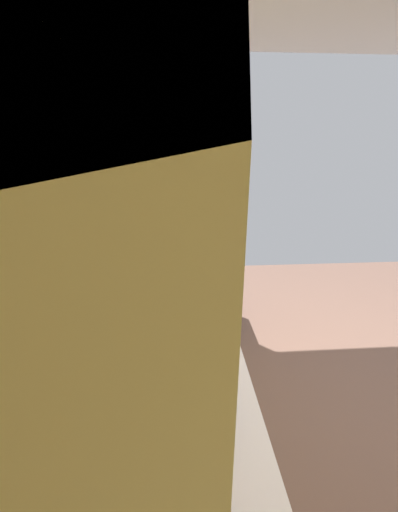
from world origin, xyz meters
The scene contains 8 objects.
ground_plane centered at (0.00, 0.00, 0.00)m, with size 5.92×5.92×0.00m, color brown.
wall_back centered at (0.00, 1.62, 1.37)m, with size 3.82×0.12×2.75m, color beige.
counter_run centered at (-0.40, 1.27, 0.46)m, with size 2.89×0.61×0.92m.
upper_cabinets centered at (-0.40, 1.40, 1.86)m, with size 2.19×0.32×0.55m.
oven_range centered at (1.38, 1.23, 0.47)m, with size 0.68×0.68×1.10m.
microwave centered at (0.37, 1.29, 1.06)m, with size 0.50×0.38×0.28m.
bowl centered at (-0.41, 1.20, 0.95)m, with size 0.13×0.13×0.07m.
kettle centered at (-0.68, 1.20, 1.00)m, with size 0.21×0.15×0.18m.
Camera 1 is at (-1.60, 1.26, 1.87)m, focal length 21.25 mm.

